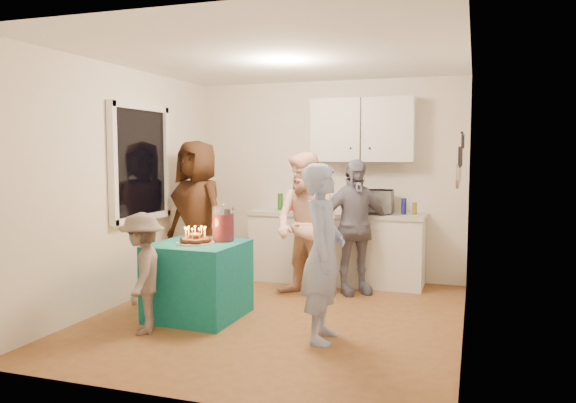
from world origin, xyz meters
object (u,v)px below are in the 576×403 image
(party_table, at_px, (198,280))
(child_near_left, at_px, (142,273))
(woman_back_center, at_px, (306,226))
(woman_back_right, at_px, (354,227))
(microwave, at_px, (371,201))
(punch_jar, at_px, (223,225))
(woman_back_left, at_px, (197,214))
(man_birthday, at_px, (323,253))
(counter, at_px, (336,249))

(party_table, height_order, child_near_left, child_near_left)
(party_table, bearing_deg, woman_back_center, 52.22)
(woman_back_right, bearing_deg, party_table, -166.93)
(microwave, xyz_separation_m, punch_jar, (-1.21, -1.76, -0.13))
(party_table, xyz_separation_m, woman_back_left, (-0.61, 1.16, 0.53))
(party_table, bearing_deg, microwave, 54.04)
(party_table, height_order, man_birthday, man_birthday)
(microwave, xyz_separation_m, woman_back_center, (-0.58, -0.88, -0.22))
(man_birthday, relative_size, child_near_left, 1.41)
(microwave, bearing_deg, man_birthday, -92.93)
(punch_jar, bearing_deg, microwave, 55.57)
(woman_back_left, xyz_separation_m, woman_back_right, (1.90, 0.29, -0.11))
(woman_back_left, bearing_deg, counter, 48.83)
(woman_back_center, distance_m, child_near_left, 2.00)
(counter, relative_size, microwave, 4.16)
(punch_jar, xyz_separation_m, woman_back_left, (-0.81, 0.98, -0.02))
(woman_back_center, bearing_deg, woman_back_right, 61.46)
(microwave, relative_size, woman_back_left, 0.29)
(child_near_left, bearing_deg, woman_back_right, 118.82)
(counter, relative_size, party_table, 2.59)
(counter, bearing_deg, woman_back_right, -56.41)
(punch_jar, bearing_deg, counter, 66.60)
(counter, bearing_deg, woman_back_center, -98.99)
(party_table, xyz_separation_m, woman_back_center, (0.82, 1.06, 0.46))
(punch_jar, relative_size, woman_back_left, 0.19)
(woman_back_left, relative_size, child_near_left, 1.62)
(man_birthday, xyz_separation_m, woman_back_left, (-1.99, 1.44, 0.12))
(man_birthday, bearing_deg, party_table, 73.12)
(punch_jar, distance_m, woman_back_left, 1.27)
(woman_back_right, bearing_deg, punch_jar, -165.90)
(party_table, relative_size, man_birthday, 0.54)
(punch_jar, height_order, child_near_left, child_near_left)
(punch_jar, height_order, woman_back_right, woman_back_right)
(microwave, xyz_separation_m, man_birthday, (-0.03, -2.22, -0.27))
(party_table, height_order, woman_back_left, woman_back_left)
(microwave, bearing_deg, woman_back_center, -125.88)
(counter, relative_size, woman_back_left, 1.21)
(woman_back_left, bearing_deg, party_table, -40.01)
(punch_jar, distance_m, man_birthday, 1.27)
(microwave, relative_size, woman_back_right, 0.33)
(woman_back_left, bearing_deg, woman_back_right, 31.00)
(woman_back_left, bearing_deg, woman_back_center, 18.53)
(microwave, height_order, party_table, microwave)
(counter, distance_m, punch_jar, 1.98)
(counter, distance_m, microwave, 0.77)
(man_birthday, bearing_deg, woman_back_center, 17.16)
(man_birthday, height_order, child_near_left, man_birthday)
(counter, height_order, party_table, counter)
(party_table, height_order, punch_jar, punch_jar)
(woman_back_center, bearing_deg, punch_jar, -103.24)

